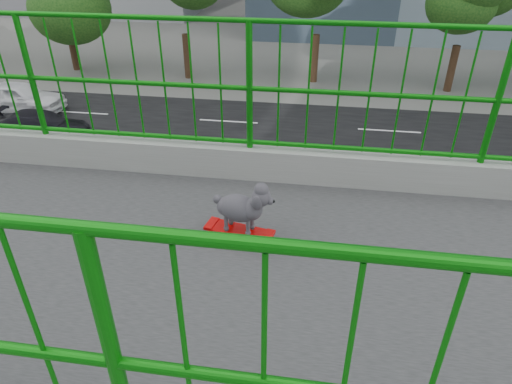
{
  "coord_description": "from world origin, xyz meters",
  "views": [
    {
      "loc": [
        2.32,
        4.61,
        9.13
      ],
      "look_at": [
        -0.96,
        4.12,
        7.09
      ],
      "focal_mm": 32.09,
      "sensor_mm": 36.0,
      "label": 1
    }
  ],
  "objects_px": {
    "car_0": "(144,291)",
    "poodle": "(242,206)",
    "car_1": "(90,211)",
    "car_4": "(20,97)",
    "car_3": "(42,127)",
    "skateboard": "(239,231)"
  },
  "relations": [
    {
      "from": "skateboard",
      "to": "car_1",
      "type": "bearing_deg",
      "value": -130.85
    },
    {
      "from": "car_3",
      "to": "car_4",
      "type": "xyz_separation_m",
      "value": [
        -3.2,
        -3.1,
        0.12
      ]
    },
    {
      "from": "poodle",
      "to": "car_3",
      "type": "distance_m",
      "value": 20.55
    },
    {
      "from": "car_1",
      "to": "car_3",
      "type": "bearing_deg",
      "value": -139.56
    },
    {
      "from": "car_0",
      "to": "car_4",
      "type": "height_order",
      "value": "car_4"
    },
    {
      "from": "skateboard",
      "to": "car_0",
      "type": "relative_size",
      "value": 0.14
    },
    {
      "from": "skateboard",
      "to": "car_1",
      "type": "distance_m",
      "value": 12.7
    },
    {
      "from": "car_1",
      "to": "car_4",
      "type": "distance_m",
      "value": 12.86
    },
    {
      "from": "car_0",
      "to": "car_1",
      "type": "bearing_deg",
      "value": -136.55
    },
    {
      "from": "poodle",
      "to": "car_0",
      "type": "relative_size",
      "value": 0.12
    },
    {
      "from": "skateboard",
      "to": "car_3",
      "type": "relative_size",
      "value": 0.12
    },
    {
      "from": "car_3",
      "to": "car_0",
      "type": "bearing_deg",
      "value": -138.52
    },
    {
      "from": "car_0",
      "to": "car_4",
      "type": "distance_m",
      "value": 17.27
    },
    {
      "from": "car_3",
      "to": "car_1",
      "type": "bearing_deg",
      "value": -139.56
    },
    {
      "from": "poodle",
      "to": "car_0",
      "type": "height_order",
      "value": "poodle"
    },
    {
      "from": "poodle",
      "to": "car_4",
      "type": "distance_m",
      "value": 24.76
    },
    {
      "from": "poodle",
      "to": "car_0",
      "type": "distance_m",
      "value": 9.41
    },
    {
      "from": "poodle",
      "to": "car_3",
      "type": "relative_size",
      "value": 0.1
    },
    {
      "from": "skateboard",
      "to": "car_4",
      "type": "height_order",
      "value": "skateboard"
    },
    {
      "from": "skateboard",
      "to": "poodle",
      "type": "distance_m",
      "value": 0.23
    },
    {
      "from": "car_0",
      "to": "poodle",
      "type": "bearing_deg",
      "value": 33.65
    },
    {
      "from": "car_0",
      "to": "car_4",
      "type": "xyz_separation_m",
      "value": [
        -12.8,
        -11.59,
        0.13
      ]
    }
  ]
}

